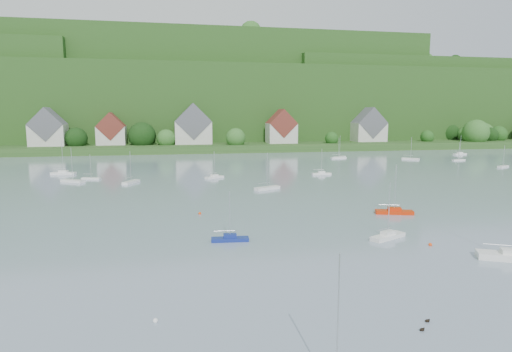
# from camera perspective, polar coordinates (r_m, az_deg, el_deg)

# --- Properties ---
(far_shore_strip) EXTENTS (600.00, 60.00, 3.00)m
(far_shore_strip) POSITION_cam_1_polar(r_m,az_deg,el_deg) (209.57, -9.71, 3.95)
(far_shore_strip) COLOR #254B1C
(far_shore_strip) RESTS_ON ground
(forested_ridge) EXTENTS (620.00, 181.22, 69.89)m
(forested_ridge) POSITION_cam_1_polar(r_m,az_deg,el_deg) (277.70, -10.11, 9.34)
(forested_ridge) COLOR #184315
(forested_ridge) RESTS_ON ground
(village_building_0) EXTENTS (14.00, 10.40, 16.00)m
(village_building_0) POSITION_cam_1_polar(r_m,az_deg,el_deg) (202.37, -25.50, 5.41)
(village_building_0) COLOR beige
(village_building_0) RESTS_ON far_shore_strip
(village_building_1) EXTENTS (12.00, 9.36, 14.00)m
(village_building_1) POSITION_cam_1_polar(r_m,az_deg,el_deg) (199.70, -18.35, 5.54)
(village_building_1) COLOR beige
(village_building_1) RESTS_ON far_shore_strip
(village_building_2) EXTENTS (16.00, 11.44, 18.00)m
(village_building_2) POSITION_cam_1_polar(r_m,az_deg,el_deg) (197.34, -8.22, 6.28)
(village_building_2) COLOR beige
(village_building_2) RESTS_ON far_shore_strip
(village_building_3) EXTENTS (13.00, 10.40, 15.50)m
(village_building_3) POSITION_cam_1_polar(r_m,az_deg,el_deg) (201.43, 3.32, 6.15)
(village_building_3) COLOR beige
(village_building_3) RESTS_ON far_shore_strip
(village_building_4) EXTENTS (15.00, 10.40, 16.50)m
(village_building_4) POSITION_cam_1_polar(r_m,az_deg,el_deg) (220.63, 14.51, 6.11)
(village_building_4) COLOR beige
(village_building_4) RESTS_ON far_shore_strip
(near_sailboat_1) EXTENTS (4.88, 1.71, 6.46)m
(near_sailboat_1) POSITION_cam_1_polar(r_m,az_deg,el_deg) (56.56, -3.42, -8.11)
(near_sailboat_1) COLOR navy
(near_sailboat_1) RESTS_ON ground
(near_sailboat_3) EXTENTS (5.61, 3.75, 7.40)m
(near_sailboat_3) POSITION_cam_1_polar(r_m,az_deg,el_deg) (60.08, 16.83, -7.45)
(near_sailboat_3) COLOR white
(near_sailboat_3) RESTS_ON ground
(near_sailboat_5) EXTENTS (6.22, 3.37, 8.09)m
(near_sailboat_5) POSITION_cam_1_polar(r_m,az_deg,el_deg) (74.92, 17.60, -4.41)
(near_sailboat_5) COLOR red
(near_sailboat_5) RESTS_ON ground
(mooring_buoy_1) EXTENTS (0.42, 0.42, 0.42)m
(mooring_buoy_1) POSITION_cam_1_polar(r_m,az_deg,el_deg) (36.88, -12.99, -18.09)
(mooring_buoy_1) COLOR white
(mooring_buoy_1) RESTS_ON ground
(mooring_buoy_2) EXTENTS (0.45, 0.45, 0.45)m
(mooring_buoy_2) POSITION_cam_1_polar(r_m,az_deg,el_deg) (58.89, 21.79, -8.42)
(mooring_buoy_2) COLOR #FB440D
(mooring_buoy_2) RESTS_ON ground
(mooring_buoy_3) EXTENTS (0.47, 0.47, 0.47)m
(mooring_buoy_3) POSITION_cam_1_polar(r_m,az_deg,el_deg) (71.87, -7.34, -4.97)
(mooring_buoy_3) COLOR #FB440D
(mooring_buoy_3) RESTS_ON ground
(duck_pair) EXTENTS (1.61, 1.45, 0.29)m
(duck_pair) POSITION_cam_1_polar(r_m,az_deg,el_deg) (37.69, 21.18, -17.69)
(duck_pair) COLOR black
(duck_pair) RESTS_ON ground
(far_sailboat_cluster) EXTENTS (208.05, 71.05, 8.71)m
(far_sailboat_cluster) POSITION_cam_1_polar(r_m,az_deg,el_deg) (127.96, -7.74, 0.92)
(far_sailboat_cluster) COLOR white
(far_sailboat_cluster) RESTS_ON ground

